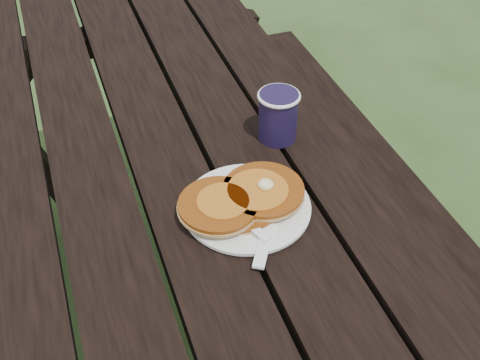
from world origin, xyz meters
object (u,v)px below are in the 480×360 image
object	(u,v)px
plate	(247,208)
coffee_cup	(278,113)
picnic_table	(177,274)
pancake_stack	(243,199)

from	to	relation	value
plate	coffee_cup	bearing A→B (deg)	53.74
picnic_table	pancake_stack	size ratio (longest dim) A/B	7.73
picnic_table	plate	bearing A→B (deg)	-64.66
picnic_table	pancake_stack	bearing A→B (deg)	-65.40
plate	coffee_cup	xyz separation A→B (m)	(0.13, 0.18, 0.05)
plate	coffee_cup	world-z (taller)	coffee_cup
pancake_stack	coffee_cup	xyz separation A→B (m)	(0.14, 0.17, 0.03)
pancake_stack	coffee_cup	bearing A→B (deg)	51.67
plate	pancake_stack	xyz separation A→B (m)	(-0.01, 0.01, 0.02)
coffee_cup	plate	bearing A→B (deg)	-126.26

